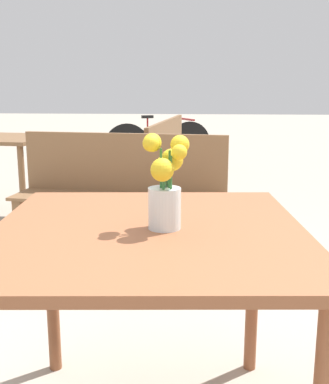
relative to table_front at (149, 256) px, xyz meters
The scene contains 6 objects.
table_front is the anchor object (origin of this frame).
flower_vase 0.22m from the table_front, ahead, with size 0.14×0.16×0.28m.
bench_near 3.18m from the table_front, 94.71° to the left, with size 0.53×1.88×0.85m.
bench_middle 1.78m from the table_front, 102.37° to the left, with size 1.44×0.53×0.85m.
table_back 3.08m from the table_front, 121.01° to the left, with size 0.92×0.84×0.74m.
bicycle 5.45m from the table_front, 94.70° to the left, with size 1.46×0.80×0.77m.
Camera 1 is at (0.16, -1.38, 1.15)m, focal length 45.00 mm.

